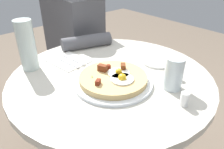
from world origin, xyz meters
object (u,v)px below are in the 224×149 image
at_px(breakfast_pizza, 114,78).
at_px(knife, 65,61).
at_px(fork, 71,59).
at_px(water_bottle, 27,45).
at_px(person_seated, 76,60).
at_px(bread_plate, 158,61).
at_px(pizza_plate, 113,82).
at_px(dining_table, 111,107).
at_px(salt_shaker, 184,99).
at_px(pepper_shaker, 174,71).
at_px(water_glass, 174,73).

distance_m(breakfast_pizza, knife, 0.28).
bearing_deg(fork, knife, 90.00).
distance_m(breakfast_pizza, water_bottle, 0.39).
xyz_separation_m(person_seated, knife, (-0.35, 0.27, 0.21)).
relative_size(bread_plate, water_bottle, 0.73).
bearing_deg(pizza_plate, bread_plate, -89.24).
xyz_separation_m(dining_table, bread_plate, (-0.05, -0.24, 0.17)).
height_order(person_seated, breakfast_pizza, person_seated).
bearing_deg(salt_shaker, bread_plate, -36.64).
bearing_deg(person_seated, breakfast_pizza, 160.66).
bearing_deg(pepper_shaker, knife, 33.26).
distance_m(water_bottle, pepper_shaker, 0.61).
bearing_deg(salt_shaker, pepper_shaker, -44.41).
height_order(bread_plate, pepper_shaker, pepper_shaker).
bearing_deg(dining_table, water_bottle, 39.23).
relative_size(dining_table, pepper_shaker, 15.09).
height_order(knife, water_bottle, water_bottle).
bearing_deg(pizza_plate, pepper_shaker, -119.42).
relative_size(pizza_plate, salt_shaker, 6.15).
xyz_separation_m(bread_plate, water_glass, (-0.17, 0.13, 0.06)).
distance_m(pizza_plate, fork, 0.28).
relative_size(bread_plate, knife, 0.86).
height_order(knife, pepper_shaker, pepper_shaker).
distance_m(dining_table, water_glass, 0.34).
height_order(knife, salt_shaker, salt_shaker).
height_order(water_glass, salt_shaker, water_glass).
xyz_separation_m(person_seated, pizza_plate, (-0.63, 0.22, 0.21)).
distance_m(fork, knife, 0.04).
xyz_separation_m(pizza_plate, water_glass, (-0.17, -0.14, 0.06)).
height_order(breakfast_pizza, fork, breakfast_pizza).
bearing_deg(dining_table, salt_shaker, -171.62).
bearing_deg(knife, bread_plate, -137.79).
relative_size(dining_table, pizza_plate, 2.73).
height_order(breakfast_pizza, knife, breakfast_pizza).
bearing_deg(breakfast_pizza, water_bottle, 29.38).
bearing_deg(knife, breakfast_pizza, -178.03).
relative_size(person_seated, water_glass, 9.20).
height_order(person_seated, knife, person_seated).
distance_m(dining_table, pepper_shaker, 0.32).
xyz_separation_m(bread_plate, water_bottle, (0.33, 0.46, 0.10)).
xyz_separation_m(breakfast_pizza, fork, (0.28, 0.01, -0.02)).
relative_size(bread_plate, water_glass, 1.26).
relative_size(breakfast_pizza, bread_plate, 1.68).
relative_size(water_glass, pepper_shaker, 2.24).
relative_size(fork, water_glass, 1.46).
relative_size(bread_plate, pepper_shaker, 2.82).
height_order(person_seated, water_bottle, person_seated).
bearing_deg(person_seated, pizza_plate, 160.51).
relative_size(breakfast_pizza, water_bottle, 1.22).
relative_size(pizza_plate, water_bottle, 1.43).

